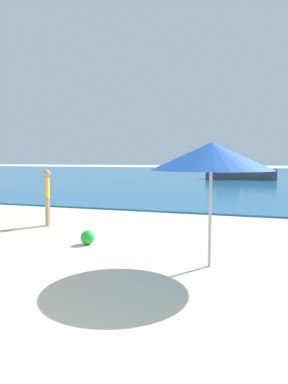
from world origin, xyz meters
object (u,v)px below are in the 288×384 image
object	(u,v)px
person_distant	(47,194)
boat_far	(239,171)
beach_umbrella	(211,156)
beach_ball	(87,238)

from	to	relation	value
person_distant	boat_far	bearing A→B (deg)	148.62
boat_far	beach_umbrella	size ratio (longest dim) A/B	2.92
boat_far	beach_umbrella	xyz separation A→B (m)	(0.57, -24.64, 1.06)
boat_far	person_distant	bearing A→B (deg)	-95.58
boat_far	beach_umbrella	world-z (taller)	boat_far
beach_ball	boat_far	bearing A→B (deg)	85.22
person_distant	beach_umbrella	size ratio (longest dim) A/B	0.73
beach_ball	beach_umbrella	distance (m)	3.13
person_distant	boat_far	xyz separation A→B (m)	(3.93, 22.50, -0.10)
person_distant	boat_far	distance (m)	22.84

